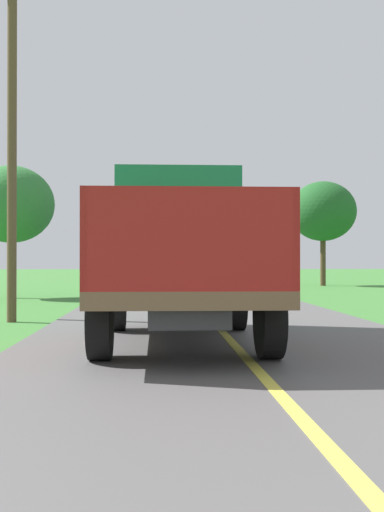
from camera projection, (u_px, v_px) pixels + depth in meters
The scene contains 5 objects.
banana_truck_near at pixel (180, 251), 10.52m from camera, with size 2.38×5.82×2.80m.
banana_truck_far at pixel (162, 256), 24.35m from camera, with size 2.38×5.81×2.80m.
utility_pole_roadside at pixel (12, 130), 13.79m from camera, with size 2.14×0.20×7.54m.
roadside_tree_near_left at pixel (323, 211), 33.75m from camera, with size 3.44×3.44×5.42m.
roadside_tree_mid_right at pixel (11, 205), 22.58m from camera, with size 2.98×2.98×4.61m.
Camera 1 is at (-1.11, 1.50, 1.30)m, focal length 45.66 mm.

